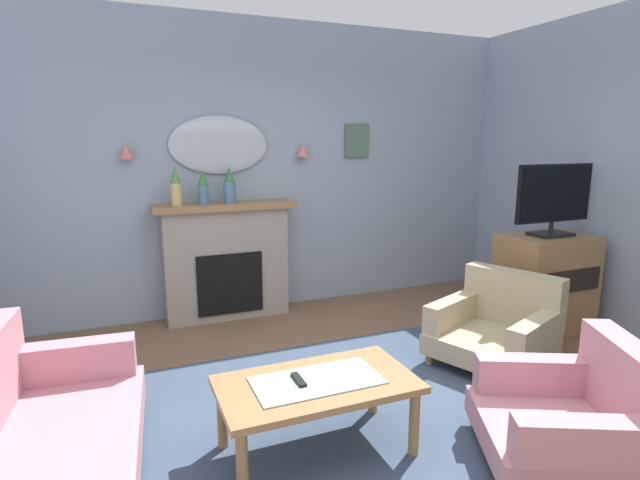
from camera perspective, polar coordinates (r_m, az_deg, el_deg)
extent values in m
cube|color=brown|center=(3.29, 7.21, -22.01)|extent=(6.60, 6.13, 0.10)
cube|color=#8C9EB2|center=(5.18, -6.91, 8.15)|extent=(6.60, 0.10, 2.94)
cube|color=#38475B|center=(3.40, 5.47, -19.57)|extent=(3.20, 2.40, 0.01)
cube|color=gray|center=(5.02, -10.73, -2.69)|extent=(1.20, 0.28, 1.10)
cube|color=black|center=(4.97, -10.42, -4.85)|extent=(0.64, 0.12, 0.60)
cube|color=olive|center=(4.89, -10.93, 3.86)|extent=(1.36, 0.36, 0.06)
cylinder|color=tan|center=(4.79, -16.24, 5.07)|extent=(0.10, 0.10, 0.21)
cone|color=#4C8447|center=(4.77, -16.36, 7.27)|extent=(0.10, 0.10, 0.16)
cylinder|color=#4C7093|center=(4.82, -13.27, 5.04)|extent=(0.10, 0.10, 0.17)
cone|color=#38753D|center=(4.81, -13.36, 6.99)|extent=(0.10, 0.10, 0.16)
cylinder|color=#4C7093|center=(4.87, -10.36, 5.38)|extent=(0.11, 0.11, 0.20)
cone|color=#38753D|center=(4.85, -10.44, 7.48)|extent=(0.10, 0.10, 0.16)
ellipsoid|color=#B2BCC6|center=(5.00, -11.54, 10.67)|extent=(0.96, 0.06, 0.56)
cone|color=#D17066|center=(4.86, -21.42, 9.52)|extent=(0.14, 0.14, 0.14)
cone|color=#D17066|center=(5.18, -2.00, 10.36)|extent=(0.14, 0.14, 0.14)
cube|color=#4C6B56|center=(5.50, 4.26, 11.33)|extent=(0.28, 0.03, 0.36)
cube|color=olive|center=(2.87, -0.36, -16.30)|extent=(1.10, 0.60, 0.04)
cube|color=#8C9E99|center=(2.86, -0.36, -15.87)|extent=(0.72, 0.36, 0.01)
cylinder|color=olive|center=(2.67, -8.96, -24.41)|extent=(0.06, 0.06, 0.40)
cylinder|color=olive|center=(3.00, 10.79, -20.06)|extent=(0.06, 0.06, 0.40)
cylinder|color=olive|center=(3.06, -11.21, -19.35)|extent=(0.06, 0.06, 0.40)
cylinder|color=olive|center=(3.36, 6.13, -16.28)|extent=(0.06, 0.06, 0.40)
cube|color=black|center=(2.85, -2.48, -15.84)|extent=(0.04, 0.16, 0.02)
cube|color=#B77A84|center=(2.97, -28.79, -21.99)|extent=(0.98, 1.76, 0.18)
cube|color=#B77A84|center=(3.55, -26.74, -12.32)|extent=(0.77, 0.22, 0.24)
cylinder|color=olive|center=(3.65, -20.74, -17.25)|extent=(0.07, 0.07, 0.10)
cylinder|color=olive|center=(3.76, -31.62, -17.37)|extent=(0.07, 0.07, 0.10)
cube|color=#B77A84|center=(3.16, 25.61, -19.70)|extent=(1.07, 1.07, 0.16)
cube|color=#B77A84|center=(3.17, 31.98, -14.09)|extent=(0.49, 0.79, 0.45)
cube|color=#B77A84|center=(3.35, 23.67, -14.02)|extent=(0.71, 0.44, 0.22)
cube|color=#B77A84|center=(2.80, 28.70, -19.75)|extent=(0.71, 0.44, 0.22)
cylinder|color=olive|center=(3.40, 17.52, -19.27)|extent=(0.06, 0.06, 0.10)
cylinder|color=olive|center=(3.62, 28.56, -18.17)|extent=(0.06, 0.06, 0.10)
cube|color=tan|center=(4.21, 19.08, -11.24)|extent=(1.04, 1.04, 0.16)
cube|color=tan|center=(4.40, 21.34, -6.19)|extent=(0.45, 0.80, 0.45)
cube|color=tan|center=(4.29, 15.16, -7.85)|extent=(0.72, 0.40, 0.22)
cube|color=tan|center=(4.02, 23.65, -9.78)|extent=(0.72, 0.40, 0.22)
cylinder|color=olive|center=(4.13, 12.46, -13.24)|extent=(0.06, 0.06, 0.10)
cylinder|color=olive|center=(3.85, 21.28, -15.71)|extent=(0.06, 0.06, 0.10)
cylinder|color=olive|center=(4.68, 17.10, -10.50)|extent=(0.06, 0.06, 0.10)
cylinder|color=olive|center=(4.43, 25.01, -12.36)|extent=(0.06, 0.06, 0.10)
cube|color=olive|center=(5.09, 24.42, -4.49)|extent=(0.80, 0.56, 0.90)
cube|color=black|center=(4.89, 26.93, -4.25)|extent=(0.68, 0.02, 0.20)
cube|color=black|center=(4.98, 25.02, 0.62)|extent=(0.36, 0.24, 0.03)
cylinder|color=black|center=(4.97, 25.09, 1.35)|extent=(0.04, 0.04, 0.10)
cube|color=black|center=(4.93, 25.39, 4.90)|extent=(0.84, 0.04, 0.52)
cube|color=black|center=(4.92, 25.57, 4.87)|extent=(0.80, 0.01, 0.48)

